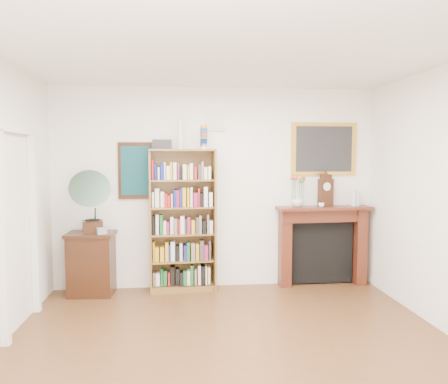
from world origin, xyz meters
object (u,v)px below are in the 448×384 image
side_cabinet (92,264)px  fireplace (322,239)px  flower_vase (297,200)px  gramophone (90,198)px  bottle_left (354,198)px  bookshelf (182,212)px  cd_stack (102,231)px  teacup (321,205)px  bottle_right (357,199)px  mantel_clock (326,191)px

side_cabinet → fireplace: 3.22m
fireplace → flower_vase: size_ratio=7.77×
gramophone → bottle_left: 3.63m
bookshelf → bottle_left: size_ratio=9.32×
cd_stack → bottle_left: size_ratio=0.50×
teacup → bottle_left: (0.50, 0.08, 0.09)m
teacup → bottle_right: bottle_right is taller
bookshelf → flower_vase: bearing=-2.0°
bottle_left → fireplace: bearing=175.3°
gramophone → bottle_left: size_ratio=3.48×
bookshelf → mantel_clock: (2.01, 0.03, 0.27)m
flower_vase → side_cabinet: bearing=-177.7°
cd_stack → bottle_right: bottle_right is taller
fireplace → bottle_left: bottle_left is taller
gramophone → teacup: (3.13, 0.14, -0.14)m
bookshelf → teacup: 1.94m
fireplace → cd_stack: bearing=-177.6°
cd_stack → mantel_clock: size_ratio=0.26×
side_cabinet → bottle_left: (3.64, 0.11, 0.84)m
fireplace → cd_stack: fireplace is taller
side_cabinet → teacup: size_ratio=10.32×
cd_stack → flower_vase: (2.66, 0.23, 0.35)m
flower_vase → bottle_left: 0.82m
teacup → bottle_left: bottle_left is taller
bottle_left → teacup: bearing=-171.3°
teacup → side_cabinet: bearing=-179.4°
fireplace → bottle_right: (0.50, -0.02, 0.57)m
bookshelf → bottle_left: 2.44m
fireplace → bottle_right: bearing=-4.4°
flower_vase → cd_stack: bearing=-175.0°
bookshelf → side_cabinet: 1.38m
mantel_clock → fireplace: bearing=99.0°
flower_vase → bottle_right: bottle_right is taller
gramophone → flower_vase: (2.81, 0.23, -0.08)m
bookshelf → bottle_left: bearing=-2.8°
mantel_clock → bottle_left: bearing=-12.9°
bottle_right → fireplace: bearing=178.1°
gramophone → bottle_right: bearing=-9.8°
bottle_left → bottle_right: size_ratio=1.20×
gramophone → flower_vase: size_ratio=4.77×
cd_stack → bottle_left: bearing=3.7°
bookshelf → cd_stack: bookshelf is taller
bookshelf → teacup: bookshelf is taller
gramophone → bottle_left: (3.62, 0.22, -0.05)m
bookshelf → fireplace: bookshelf is taller
fireplace → bottle_left: (0.44, -0.04, 0.59)m
gramophone → teacup: size_ratio=10.26×
fireplace → mantel_clock: 0.69m
gramophone → side_cabinet: bearing=86.5°
gramophone → cd_stack: (0.14, -0.01, -0.43)m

